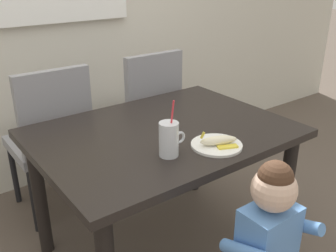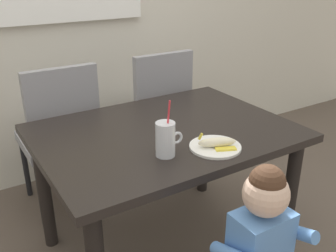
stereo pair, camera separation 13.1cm
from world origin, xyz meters
name	(u,v)px [view 1 (the left image)]	position (x,y,z in m)	size (l,w,h in m)	color
ground_plane	(164,247)	(0.00, 0.00, 0.00)	(24.00, 24.00, 0.00)	brown
dining_table	(163,148)	(0.00, 0.00, 0.62)	(1.23, 0.91, 0.73)	black
dining_chair_left	(52,135)	(-0.33, 0.68, 0.54)	(0.44, 0.44, 0.96)	gray
dining_chair_right	(145,111)	(0.34, 0.68, 0.54)	(0.44, 0.44, 0.96)	gray
toddler_standing	(269,234)	(0.01, -0.67, 0.53)	(0.33, 0.24, 0.84)	#3F4760
milk_cup	(169,141)	(-0.14, -0.23, 0.79)	(0.13, 0.08, 0.25)	silver
snack_plate	(217,145)	(0.08, -0.29, 0.73)	(0.23, 0.23, 0.01)	white
peeled_banana	(219,141)	(0.08, -0.30, 0.76)	(0.17, 0.14, 0.07)	#F4EAC6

